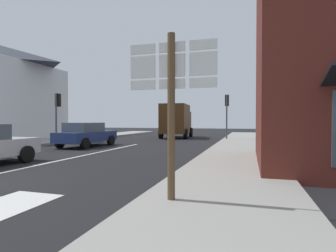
% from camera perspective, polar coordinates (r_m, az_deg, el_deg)
% --- Properties ---
extents(ground_plane, '(80.00, 80.00, 0.00)m').
position_cam_1_polar(ground_plane, '(16.53, -9.36, -4.41)').
color(ground_plane, black).
extents(sidewalk_right, '(3.15, 44.00, 0.14)m').
position_cam_1_polar(sidewalk_right, '(12.88, 14.61, -5.70)').
color(sidewalk_right, gray).
rests_on(sidewalk_right, ground).
extents(sidewalk_left, '(3.15, 44.00, 0.14)m').
position_cam_1_polar(sidewalk_left, '(19.02, -30.88, -3.62)').
color(sidewalk_left, gray).
rests_on(sidewalk_left, ground).
extents(lane_centre_stripe, '(0.16, 12.00, 0.01)m').
position_cam_1_polar(lane_centre_stripe, '(13.08, -17.11, -5.90)').
color(lane_centre_stripe, silver).
rests_on(lane_centre_stripe, ground).
extents(sedan_far, '(2.14, 4.28, 1.47)m').
position_cam_1_polar(sedan_far, '(17.33, -16.81, -1.67)').
color(sedan_far, navy).
rests_on(sedan_far, ground).
extents(delivery_truck, '(2.79, 5.15, 3.05)m').
position_cam_1_polar(delivery_truck, '(25.09, 1.75, 1.27)').
color(delivery_truck, '#4C2D14').
rests_on(delivery_truck, ground).
extents(route_sign_post, '(1.66, 0.14, 3.20)m').
position_cam_1_polar(route_sign_post, '(5.04, 0.75, 5.75)').
color(route_sign_post, brown).
rests_on(route_sign_post, ground).
extents(traffic_light_far_right, '(0.30, 0.49, 3.67)m').
position_cam_1_polar(traffic_light_far_right, '(22.39, 12.25, 3.99)').
color(traffic_light_far_right, '#47474C').
rests_on(traffic_light_far_right, ground).
extents(traffic_light_near_left, '(0.30, 0.49, 3.47)m').
position_cam_1_polar(traffic_light_near_left, '(20.32, -22.17, 3.80)').
color(traffic_light_near_left, '#47474C').
rests_on(traffic_light_near_left, ground).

